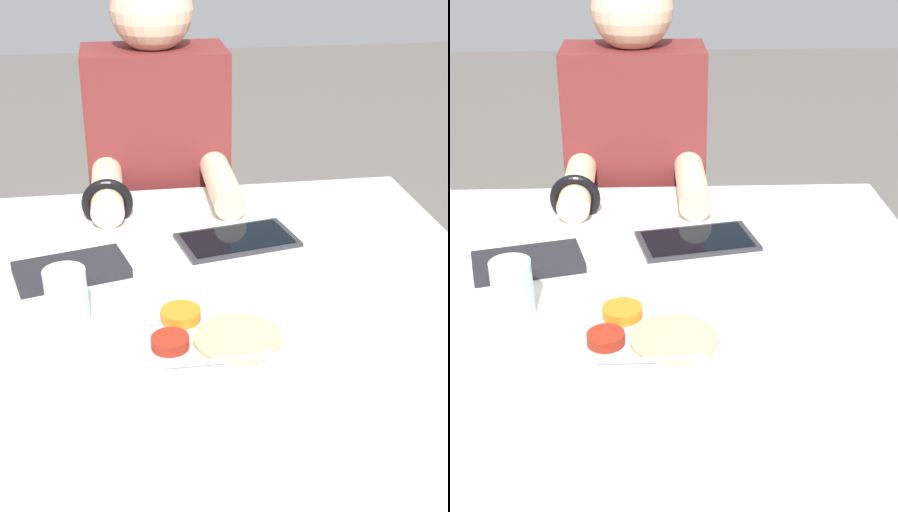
# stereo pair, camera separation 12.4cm
# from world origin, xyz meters

# --- Properties ---
(dining_table) EXTENTS (1.14, 0.89, 0.74)m
(dining_table) POSITION_xyz_m (0.00, 0.00, 0.37)
(dining_table) COLOR silver
(dining_table) RESTS_ON ground_plane
(thali_tray) EXTENTS (0.26, 0.26, 0.03)m
(thali_tray) POSITION_xyz_m (0.02, -0.21, 0.75)
(thali_tray) COLOR #B7BABF
(thali_tray) RESTS_ON dining_table
(red_notebook) EXTENTS (0.22, 0.16, 0.02)m
(red_notebook) POSITION_xyz_m (-0.19, 0.04, 0.75)
(red_notebook) COLOR silver
(red_notebook) RESTS_ON dining_table
(tablet_device) EXTENTS (0.25, 0.18, 0.01)m
(tablet_device) POSITION_xyz_m (0.13, 0.13, 0.75)
(tablet_device) COLOR #28282D
(tablet_device) RESTS_ON dining_table
(person_diner) EXTENTS (0.36, 0.47, 1.23)m
(person_diner) POSITION_xyz_m (0.00, 0.58, 0.59)
(person_diner) COLOR black
(person_diner) RESTS_ON ground_plane
(drinking_glass) EXTENTS (0.07, 0.07, 0.10)m
(drinking_glass) POSITION_xyz_m (-0.19, -0.13, 0.79)
(drinking_glass) COLOR silver
(drinking_glass) RESTS_ON dining_table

